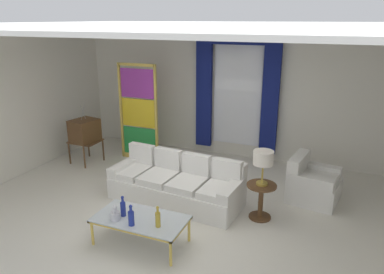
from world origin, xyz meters
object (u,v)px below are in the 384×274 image
(table_lamp_brass, at_px, (263,159))
(stained_glass_divider, at_px, (138,115))
(couch_white_long, at_px, (178,184))
(coffee_table, at_px, (140,220))
(armchair_white, at_px, (311,185))
(peacock_figurine, at_px, (148,158))
(bottle_ruby_flask, at_px, (123,208))
(bottle_crystal_tall, at_px, (115,215))
(round_side_table, at_px, (261,198))
(vintage_tv, at_px, (85,131))
(bottle_blue_decanter, at_px, (158,219))
(bottle_amber_squat, at_px, (131,217))

(table_lamp_brass, bearing_deg, stained_glass_divider, 153.74)
(couch_white_long, xyz_separation_m, coffee_table, (0.07, -1.43, 0.07))
(couch_white_long, relative_size, coffee_table, 1.81)
(armchair_white, distance_m, peacock_figurine, 3.42)
(couch_white_long, xyz_separation_m, bottle_ruby_flask, (-0.18, -1.48, 0.23))
(couch_white_long, height_order, table_lamp_brass, table_lamp_brass)
(bottle_crystal_tall, bearing_deg, table_lamp_brass, 41.75)
(armchair_white, bearing_deg, round_side_table, -124.96)
(stained_glass_divider, bearing_deg, round_side_table, -26.26)
(table_lamp_brass, bearing_deg, bottle_crystal_tall, -138.25)
(bottle_ruby_flask, xyz_separation_m, stained_glass_divider, (-1.47, 2.97, 0.52))
(couch_white_long, xyz_separation_m, armchair_white, (2.20, 0.92, -0.02))
(bottle_ruby_flask, bearing_deg, vintage_tv, 136.87)
(armchair_white, relative_size, peacock_figurine, 1.56)
(peacock_figurine, distance_m, round_side_table, 2.96)
(bottle_blue_decanter, relative_size, stained_glass_divider, 0.14)
(bottle_amber_squat, height_order, bottle_ruby_flask, bottle_ruby_flask)
(bottle_crystal_tall, xyz_separation_m, peacock_figurine, (-0.99, 2.69, -0.27))
(armchair_white, height_order, table_lamp_brass, table_lamp_brass)
(couch_white_long, distance_m, bottle_amber_squat, 1.67)
(round_side_table, bearing_deg, peacock_figurine, 157.18)
(couch_white_long, xyz_separation_m, table_lamp_brass, (1.51, -0.07, 0.72))
(coffee_table, height_order, bottle_blue_decanter, bottle_blue_decanter)
(couch_white_long, bearing_deg, bottle_ruby_flask, -96.96)
(vintage_tv, bearing_deg, bottle_crystal_tall, -45.28)
(vintage_tv, bearing_deg, bottle_blue_decanter, -37.85)
(coffee_table, bearing_deg, stained_glass_divider, 120.50)
(bottle_crystal_tall, distance_m, peacock_figurine, 2.88)
(vintage_tv, bearing_deg, bottle_amber_squat, -42.54)
(bottle_crystal_tall, height_order, bottle_ruby_flask, bottle_ruby_flask)
(coffee_table, bearing_deg, bottle_blue_decanter, -17.37)
(vintage_tv, relative_size, round_side_table, 2.26)
(coffee_table, xyz_separation_m, vintage_tv, (-2.74, 2.29, 0.35))
(couch_white_long, bearing_deg, bottle_amber_squat, -87.88)
(stained_glass_divider, height_order, round_side_table, stained_glass_divider)
(stained_glass_divider, xyz_separation_m, round_side_table, (3.16, -1.56, -0.70))
(armchair_white, bearing_deg, peacock_figurine, 177.30)
(round_side_table, bearing_deg, bottle_amber_squat, -132.51)
(round_side_table, distance_m, table_lamp_brass, 0.67)
(coffee_table, relative_size, bottle_blue_decanter, 4.28)
(peacock_figurine, bearing_deg, bottle_amber_squat, -64.91)
(bottle_crystal_tall, bearing_deg, couch_white_long, 82.15)
(couch_white_long, distance_m, table_lamp_brass, 1.68)
(coffee_table, height_order, vintage_tv, vintage_tv)
(bottle_blue_decanter, distance_m, peacock_figurine, 3.10)
(bottle_crystal_tall, bearing_deg, vintage_tv, 134.72)
(bottle_ruby_flask, distance_m, peacock_figurine, 2.78)
(couch_white_long, distance_m, peacock_figurine, 1.63)
(bottle_amber_squat, bearing_deg, peacock_figurine, 115.09)
(coffee_table, distance_m, bottle_crystal_tall, 0.36)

